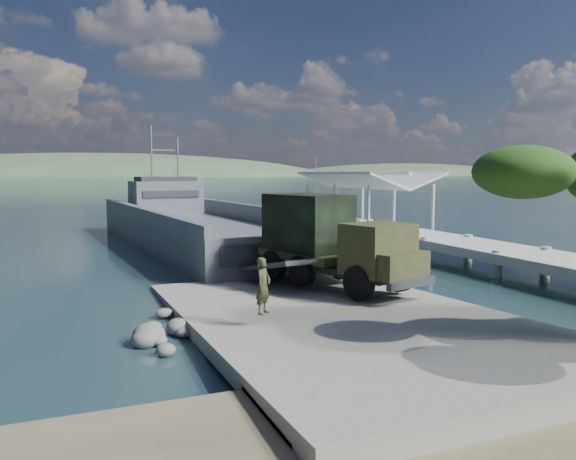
# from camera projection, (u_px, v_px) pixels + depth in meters

# --- Properties ---
(ground) EXTENTS (1400.00, 1400.00, 0.00)m
(ground) POSITION_uv_depth(u_px,v_px,m) (326.00, 320.00, 20.10)
(ground) COLOR #19363D
(ground) RESTS_ON ground
(boat_ramp) EXTENTS (10.00, 18.00, 0.50)m
(boat_ramp) POSITION_uv_depth(u_px,v_px,m) (338.00, 320.00, 19.15)
(boat_ramp) COLOR gray
(boat_ramp) RESTS_ON ground
(shoreline_rocks) EXTENTS (3.20, 5.60, 0.90)m
(shoreline_rocks) POSITION_uv_depth(u_px,v_px,m) (147.00, 335.00, 18.25)
(shoreline_rocks) COLOR #585755
(shoreline_rocks) RESTS_ON ground
(distant_headlands) EXTENTS (1000.00, 240.00, 48.00)m
(distant_headlands) POSITION_uv_depth(u_px,v_px,m) (125.00, 176.00, 555.24)
(distant_headlands) COLOR #375032
(distant_headlands) RESTS_ON ground
(pier) EXTENTS (6.40, 44.00, 6.10)m
(pier) POSITION_uv_depth(u_px,v_px,m) (373.00, 221.00, 42.07)
(pier) COLOR #96978E
(pier) RESTS_ON ground
(landing_craft) EXTENTS (10.75, 33.89, 9.92)m
(landing_craft) POSITION_uv_depth(u_px,v_px,m) (200.00, 234.00, 40.07)
(landing_craft) COLOR #495156
(landing_craft) RESTS_ON ground
(military_truck) EXTENTS (4.61, 8.50, 3.78)m
(military_truck) POSITION_uv_depth(u_px,v_px,m) (329.00, 240.00, 23.81)
(military_truck) COLOR black
(military_truck) RESTS_ON boat_ramp
(soldier) EXTENTS (0.76, 0.75, 1.77)m
(soldier) POSITION_uv_depth(u_px,v_px,m) (263.00, 298.00, 17.36)
(soldier) COLOR #22321C
(soldier) RESTS_ON boat_ramp
(sailboat_near) EXTENTS (1.63, 4.92, 5.92)m
(sailboat_near) POSITION_uv_depth(u_px,v_px,m) (339.00, 223.00, 53.85)
(sailboat_near) COLOR silver
(sailboat_near) RESTS_ON ground
(sailboat_far) EXTENTS (3.07, 5.93, 6.94)m
(sailboat_far) POSITION_uv_depth(u_px,v_px,m) (317.00, 218.00, 58.70)
(sailboat_far) COLOR silver
(sailboat_far) RESTS_ON ground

